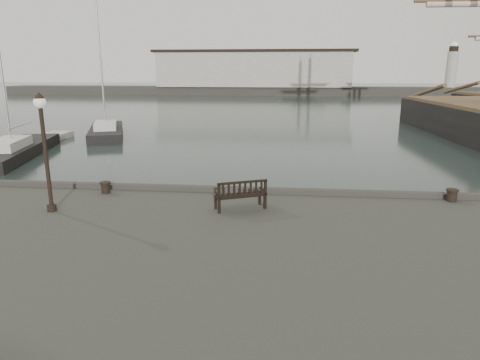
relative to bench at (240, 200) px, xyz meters
The scene contains 8 objects.
ground 3.05m from the bench, 57.69° to the left, with size 400.00×400.00×0.00m, color black.
breakwater 94.13m from the bench, 91.99° to the left, with size 140.00×9.50×12.20m.
bench is the anchor object (origin of this frame).
bollard_left 5.11m from the bench, 165.39° to the left, with size 0.39×0.39×0.40m, color black.
bollard_right 7.06m from the bench, 12.64° to the left, with size 0.39×0.39×0.41m, color black.
lamp_post 6.18m from the bench, behind, with size 0.36×0.36×3.61m.
yacht_c 22.43m from the bench, 139.75° to the left, with size 5.32×11.76×15.13m.
yacht_d 28.64m from the bench, 121.20° to the left, with size 6.23×10.60×12.84m.
Camera 1 is at (0.04, -14.75, 5.77)m, focal length 32.00 mm.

